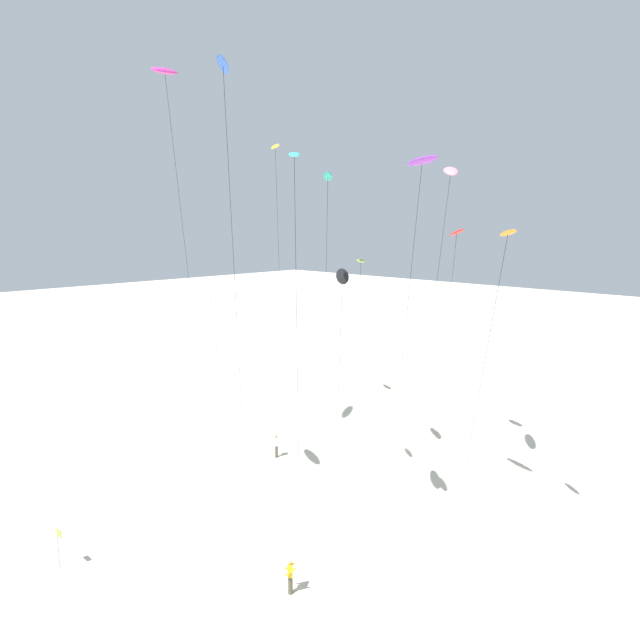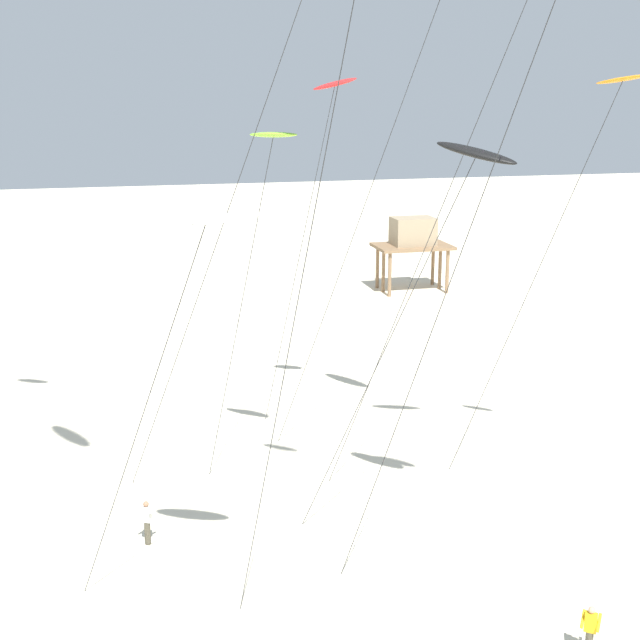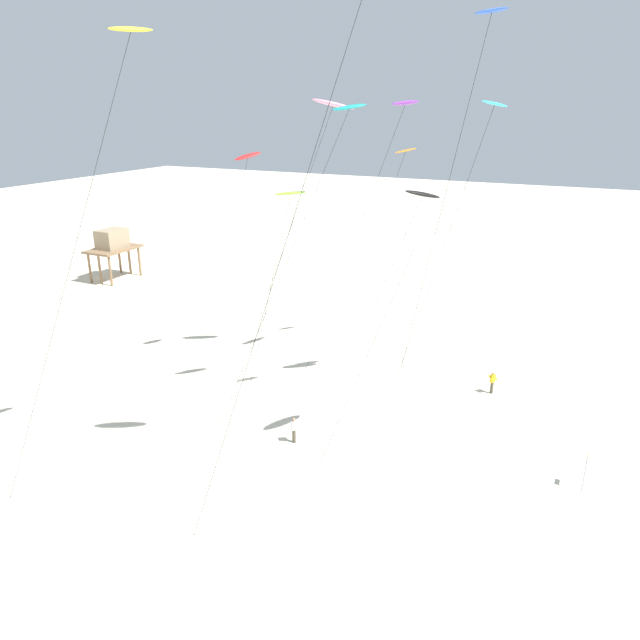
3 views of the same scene
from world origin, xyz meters
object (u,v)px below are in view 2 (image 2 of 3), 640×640
at_px(kite_orange, 614,99).
at_px(kite_lime, 272,143).
at_px(stilt_house, 413,237).
at_px(kite_flyer_middle, 147,521).
at_px(kite_white, 205,223).
at_px(kite_flyer_nearest, 590,631).
at_px(kite_red, 333,91).
at_px(kite_black, 474,157).

distance_m(kite_orange, kite_lime, 12.24).
distance_m(kite_orange, stilt_house, 38.65).
bearing_deg(kite_flyer_middle, kite_lime, 28.48).
bearing_deg(kite_flyer_middle, kite_orange, -2.28).
height_order(kite_orange, kite_white, kite_orange).
relative_size(kite_flyer_nearest, stilt_house, 0.28).
height_order(kite_white, kite_lime, kite_lime).
bearing_deg(kite_red, kite_lime, -124.88).
height_order(kite_flyer_middle, stilt_house, stilt_house).
bearing_deg(kite_white, kite_black, 14.31).
height_order(kite_white, kite_flyer_nearest, kite_white).
xyz_separation_m(kite_white, kite_flyer_middle, (-1.69, 6.41, -11.59)).
distance_m(kite_black, kite_white, 8.76).
xyz_separation_m(kite_flyer_nearest, stilt_house, (11.16, 45.52, 3.44)).
bearing_deg(kite_flyer_nearest, kite_lime, 117.70).
distance_m(kite_orange, kite_flyer_nearest, 17.85).
xyz_separation_m(kite_white, stilt_house, (21.36, 42.24, -8.14)).
xyz_separation_m(kite_black, kite_flyer_middle, (-10.07, 4.27, -12.95)).
distance_m(kite_white, kite_lime, 10.06).
bearing_deg(stilt_house, kite_white, -116.82).
bearing_deg(kite_lime, kite_white, -111.23).
distance_m(kite_orange, kite_flyer_middle, 22.33).
relative_size(kite_red, stilt_house, 2.73).
distance_m(kite_black, kite_flyer_nearest, 14.15).
distance_m(kite_red, kite_black, 12.71).
relative_size(kite_orange, kite_white, 1.27).
xyz_separation_m(kite_lime, stilt_house, (17.75, 32.96, -9.59)).
xyz_separation_m(kite_white, kite_flyer_nearest, (10.19, -3.27, -11.59)).
relative_size(kite_orange, kite_flyer_nearest, 9.82).
xyz_separation_m(kite_black, kite_flyer_nearest, (1.81, -5.41, -12.95)).
bearing_deg(kite_orange, kite_flyer_middle, 177.72).
relative_size(kite_orange, kite_flyer_middle, 9.82).
distance_m(kite_lime, stilt_house, 38.65).
bearing_deg(kite_lime, stilt_house, 61.69).
bearing_deg(kite_lime, kite_flyer_nearest, -62.30).
relative_size(kite_lime, kite_flyer_middle, 8.60).
distance_m(kite_lime, kite_flyer_middle, 14.36).
bearing_deg(kite_black, kite_flyer_nearest, -71.52).
height_order(kite_black, kite_flyer_nearest, kite_black).
bearing_deg(kite_lime, kite_flyer_middle, -151.52).
xyz_separation_m(kite_red, kite_flyer_nearest, (2.83, -17.95, -14.83)).
relative_size(kite_red, kite_lime, 1.14).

